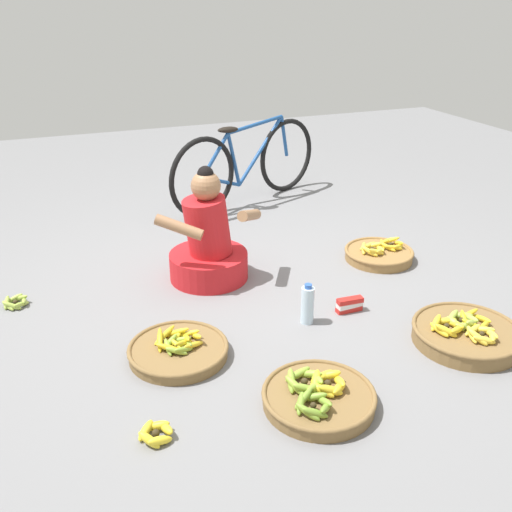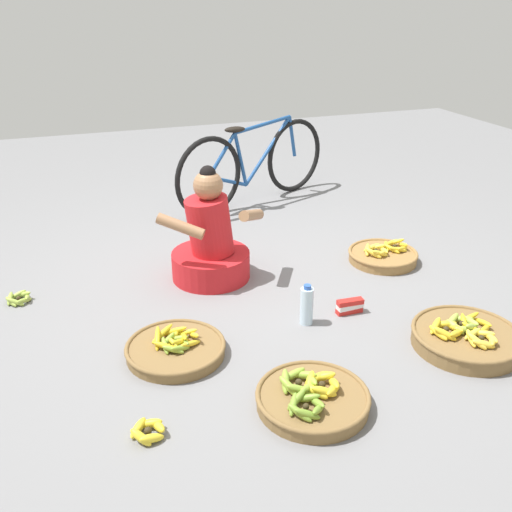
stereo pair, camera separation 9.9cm
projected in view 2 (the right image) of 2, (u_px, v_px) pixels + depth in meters
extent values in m
plane|color=slate|center=(246.00, 293.00, 3.69)|extent=(10.00, 10.00, 0.00)
cylinder|color=red|center=(211.00, 265.00, 3.87)|extent=(0.52, 0.52, 0.18)
cylinder|color=red|center=(210.00, 226.00, 3.75)|extent=(0.32, 0.28, 0.41)
sphere|color=#9E704C|center=(208.00, 185.00, 3.64)|extent=(0.19, 0.19, 0.19)
sphere|color=black|center=(208.00, 174.00, 3.61)|extent=(0.10, 0.10, 0.10)
cylinder|color=#9E704C|center=(181.00, 226.00, 3.54)|extent=(0.30, 0.22, 0.16)
cylinder|color=#9E704C|center=(252.00, 215.00, 3.72)|extent=(0.25, 0.28, 0.16)
torus|color=black|center=(209.00, 177.00, 4.82)|extent=(0.65, 0.31, 0.68)
torus|color=black|center=(295.00, 156.00, 5.44)|extent=(0.65, 0.31, 0.68)
cylinder|color=#1E4C8C|center=(268.00, 150.00, 5.19)|extent=(0.52, 0.24, 0.55)
cylinder|color=#1E4C8C|center=(241.00, 160.00, 5.00)|extent=(0.15, 0.09, 0.49)
cylinder|color=#1E4C8C|center=(263.00, 125.00, 5.05)|extent=(0.61, 0.28, 0.08)
cylinder|color=#1E4C8C|center=(228.00, 181.00, 4.98)|extent=(0.40, 0.19, 0.18)
cylinder|color=#1E4C8C|center=(222.00, 155.00, 4.84)|extent=(0.30, 0.15, 0.35)
cylinder|color=#1E4C8C|center=(292.00, 137.00, 5.34)|extent=(0.11, 0.07, 0.38)
ellipsoid|color=black|center=(235.00, 130.00, 4.85)|extent=(0.18, 0.08, 0.05)
cylinder|color=brown|center=(176.00, 350.00, 3.06)|extent=(0.52, 0.52, 0.06)
torus|color=brown|center=(175.00, 346.00, 3.05)|extent=(0.53, 0.53, 0.02)
ellipsoid|color=yellow|center=(194.00, 335.00, 3.09)|extent=(0.05, 0.13, 0.08)
ellipsoid|color=yellow|center=(186.00, 333.00, 3.12)|extent=(0.13, 0.08, 0.07)
ellipsoid|color=yellow|center=(174.00, 337.00, 3.08)|extent=(0.11, 0.12, 0.05)
ellipsoid|color=yellow|center=(175.00, 344.00, 3.03)|extent=(0.08, 0.13, 0.05)
ellipsoid|color=yellow|center=(191.00, 344.00, 3.03)|extent=(0.13, 0.08, 0.06)
sphere|color=#382D19|center=(184.00, 339.00, 3.06)|extent=(0.03, 0.03, 0.03)
ellipsoid|color=gold|center=(184.00, 336.00, 3.07)|extent=(0.04, 0.16, 0.08)
ellipsoid|color=gold|center=(174.00, 331.00, 3.12)|extent=(0.15, 0.09, 0.08)
ellipsoid|color=gold|center=(162.00, 334.00, 3.10)|extent=(0.15, 0.10, 0.08)
ellipsoid|color=gold|center=(158.00, 338.00, 3.05)|extent=(0.07, 0.16, 0.09)
ellipsoid|color=gold|center=(167.00, 346.00, 3.00)|extent=(0.15, 0.10, 0.06)
ellipsoid|color=gold|center=(181.00, 341.00, 3.03)|extent=(0.14, 0.12, 0.09)
sphere|color=#382D19|center=(171.00, 339.00, 3.06)|extent=(0.03, 0.03, 0.03)
ellipsoid|color=#8CAD38|center=(185.00, 341.00, 3.04)|extent=(0.05, 0.12, 0.06)
ellipsoid|color=#8CAD38|center=(178.00, 338.00, 3.07)|extent=(0.12, 0.09, 0.06)
ellipsoid|color=#8CAD38|center=(168.00, 340.00, 3.05)|extent=(0.11, 0.09, 0.07)
ellipsoid|color=#8CAD38|center=(165.00, 346.00, 3.00)|extent=(0.03, 0.12, 0.06)
ellipsoid|color=#8CAD38|center=(173.00, 350.00, 2.97)|extent=(0.12, 0.07, 0.06)
ellipsoid|color=#8CAD38|center=(181.00, 348.00, 2.98)|extent=(0.12, 0.07, 0.06)
sphere|color=#382D19|center=(175.00, 344.00, 3.02)|extent=(0.03, 0.03, 0.03)
cylinder|color=brown|center=(313.00, 400.00, 2.68)|extent=(0.52, 0.52, 0.06)
torus|color=brown|center=(313.00, 395.00, 2.67)|extent=(0.54, 0.54, 0.02)
ellipsoid|color=yellow|center=(334.00, 383.00, 2.70)|extent=(0.06, 0.14, 0.08)
ellipsoid|color=yellow|center=(323.00, 377.00, 2.74)|extent=(0.13, 0.10, 0.08)
ellipsoid|color=yellow|center=(316.00, 378.00, 2.74)|extent=(0.13, 0.05, 0.07)
ellipsoid|color=yellow|center=(310.00, 382.00, 2.70)|extent=(0.11, 0.13, 0.08)
ellipsoid|color=yellow|center=(316.00, 391.00, 2.65)|extent=(0.11, 0.13, 0.06)
ellipsoid|color=yellow|center=(324.00, 392.00, 2.64)|extent=(0.14, 0.07, 0.08)
ellipsoid|color=yellow|center=(333.00, 389.00, 2.66)|extent=(0.13, 0.11, 0.06)
sphere|color=#382D19|center=(322.00, 385.00, 2.69)|extent=(0.04, 0.04, 0.04)
ellipsoid|color=#8CAD38|center=(311.00, 380.00, 2.72)|extent=(0.05, 0.14, 0.08)
ellipsoid|color=#8CAD38|center=(304.00, 375.00, 2.76)|extent=(0.13, 0.13, 0.08)
ellipsoid|color=#8CAD38|center=(292.00, 375.00, 2.76)|extent=(0.15, 0.05, 0.07)
ellipsoid|color=#8CAD38|center=(285.00, 381.00, 2.71)|extent=(0.08, 0.15, 0.08)
ellipsoid|color=#8CAD38|center=(290.00, 387.00, 2.67)|extent=(0.09, 0.14, 0.09)
ellipsoid|color=#8CAD38|center=(300.00, 390.00, 2.65)|extent=(0.15, 0.08, 0.09)
ellipsoid|color=#8CAD38|center=(309.00, 388.00, 2.67)|extent=(0.14, 0.10, 0.07)
sphere|color=#382D19|center=(299.00, 382.00, 2.71)|extent=(0.03, 0.03, 0.03)
ellipsoid|color=olive|center=(317.00, 403.00, 2.57)|extent=(0.04, 0.13, 0.07)
ellipsoid|color=olive|center=(307.00, 398.00, 2.60)|extent=(0.13, 0.09, 0.07)
ellipsoid|color=olive|center=(296.00, 400.00, 2.59)|extent=(0.13, 0.08, 0.08)
ellipsoid|color=olive|center=(293.00, 404.00, 2.57)|extent=(0.10, 0.13, 0.07)
ellipsoid|color=olive|center=(300.00, 413.00, 2.51)|extent=(0.11, 0.12, 0.07)
ellipsoid|color=olive|center=(307.00, 414.00, 2.50)|extent=(0.13, 0.07, 0.08)
ellipsoid|color=olive|center=(318.00, 409.00, 2.53)|extent=(0.11, 0.12, 0.08)
sphere|color=#382D19|center=(306.00, 406.00, 2.55)|extent=(0.03, 0.03, 0.03)
cylinder|color=olive|center=(383.00, 257.00, 4.12)|extent=(0.48, 0.48, 0.07)
torus|color=olive|center=(383.00, 253.00, 4.10)|extent=(0.49, 0.49, 0.02)
ellipsoid|color=yellow|center=(403.00, 245.00, 4.16)|extent=(0.05, 0.14, 0.07)
ellipsoid|color=yellow|center=(395.00, 242.00, 4.20)|extent=(0.13, 0.09, 0.08)
ellipsoid|color=yellow|center=(390.00, 243.00, 4.20)|extent=(0.14, 0.04, 0.06)
ellipsoid|color=yellow|center=(387.00, 246.00, 4.16)|extent=(0.08, 0.14, 0.05)
ellipsoid|color=yellow|center=(392.00, 249.00, 4.11)|extent=(0.10, 0.13, 0.06)
ellipsoid|color=yellow|center=(398.00, 249.00, 4.10)|extent=(0.14, 0.06, 0.06)
ellipsoid|color=yellow|center=(403.00, 248.00, 4.11)|extent=(0.14, 0.09, 0.06)
sphere|color=#382D19|center=(395.00, 246.00, 4.15)|extent=(0.03, 0.03, 0.03)
ellipsoid|color=yellow|center=(384.00, 250.00, 4.08)|extent=(0.06, 0.14, 0.06)
ellipsoid|color=yellow|center=(376.00, 247.00, 4.12)|extent=(0.13, 0.10, 0.07)
ellipsoid|color=yellow|center=(372.00, 247.00, 4.12)|extent=(0.14, 0.04, 0.07)
ellipsoid|color=yellow|center=(368.00, 250.00, 4.08)|extent=(0.10, 0.13, 0.07)
ellipsoid|color=yellow|center=(373.00, 253.00, 4.03)|extent=(0.11, 0.12, 0.08)
ellipsoid|color=yellow|center=(380.00, 253.00, 4.02)|extent=(0.13, 0.04, 0.08)
ellipsoid|color=yellow|center=(384.00, 252.00, 4.04)|extent=(0.13, 0.11, 0.07)
sphere|color=#382D19|center=(376.00, 251.00, 4.07)|extent=(0.03, 0.03, 0.03)
cylinder|color=brown|center=(466.00, 339.00, 3.13)|extent=(0.57, 0.57, 0.08)
torus|color=brown|center=(467.00, 333.00, 3.11)|extent=(0.59, 0.59, 0.02)
ellipsoid|color=gold|center=(482.00, 322.00, 3.17)|extent=(0.05, 0.13, 0.05)
ellipsoid|color=gold|center=(469.00, 318.00, 3.19)|extent=(0.13, 0.04, 0.08)
ellipsoid|color=gold|center=(464.00, 323.00, 3.14)|extent=(0.08, 0.13, 0.08)
ellipsoid|color=gold|center=(473.00, 329.00, 3.10)|extent=(0.11, 0.12, 0.07)
ellipsoid|color=gold|center=(485.00, 329.00, 3.11)|extent=(0.13, 0.09, 0.05)
sphere|color=#382D19|center=(475.00, 324.00, 3.14)|extent=(0.03, 0.03, 0.03)
ellipsoid|color=#9EB747|center=(470.00, 322.00, 3.16)|extent=(0.04, 0.13, 0.06)
ellipsoid|color=#9EB747|center=(462.00, 319.00, 3.19)|extent=(0.13, 0.10, 0.06)
ellipsoid|color=#9EB747|center=(452.00, 320.00, 3.18)|extent=(0.13, 0.09, 0.07)
ellipsoid|color=#9EB747|center=(455.00, 327.00, 3.12)|extent=(0.06, 0.13, 0.06)
ellipsoid|color=#9EB747|center=(466.00, 330.00, 3.10)|extent=(0.13, 0.07, 0.06)
ellipsoid|color=#9EB747|center=(472.00, 327.00, 3.10)|extent=(0.13, 0.08, 0.09)
sphere|color=#382D19|center=(462.00, 324.00, 3.14)|extent=(0.03, 0.03, 0.03)
ellipsoid|color=yellow|center=(454.00, 327.00, 3.12)|extent=(0.05, 0.14, 0.06)
ellipsoid|color=yellow|center=(444.00, 324.00, 3.15)|extent=(0.13, 0.09, 0.06)
ellipsoid|color=yellow|center=(435.00, 326.00, 3.12)|extent=(0.13, 0.11, 0.07)
ellipsoid|color=yellow|center=(438.00, 333.00, 3.07)|extent=(0.06, 0.14, 0.06)
ellipsoid|color=yellow|center=(445.00, 334.00, 3.04)|extent=(0.12, 0.11, 0.08)
ellipsoid|color=yellow|center=(456.00, 333.00, 3.06)|extent=(0.14, 0.09, 0.07)
sphere|color=#382D19|center=(446.00, 329.00, 3.09)|extent=(0.03, 0.03, 0.03)
ellipsoid|color=yellow|center=(491.00, 338.00, 3.03)|extent=(0.06, 0.13, 0.05)
ellipsoid|color=yellow|center=(483.00, 333.00, 3.06)|extent=(0.11, 0.12, 0.06)
ellipsoid|color=yellow|center=(472.00, 334.00, 3.06)|extent=(0.13, 0.07, 0.06)
ellipsoid|color=yellow|center=(471.00, 338.00, 3.01)|extent=(0.07, 0.13, 0.07)
ellipsoid|color=yellow|center=(477.00, 341.00, 2.98)|extent=(0.09, 0.13, 0.08)
ellipsoid|color=yellow|center=(484.00, 344.00, 2.97)|extent=(0.13, 0.09, 0.06)
ellipsoid|color=yellow|center=(492.00, 341.00, 3.00)|extent=(0.11, 0.12, 0.05)
sphere|color=#382D19|center=(481.00, 338.00, 3.02)|extent=(0.03, 0.03, 0.03)
ellipsoid|color=#9EB747|center=(27.00, 297.00, 3.60)|extent=(0.03, 0.12, 0.06)
ellipsoid|color=#9EB747|center=(24.00, 294.00, 3.62)|extent=(0.11, 0.09, 0.07)
ellipsoid|color=#9EB747|center=(18.00, 295.00, 3.62)|extent=(0.12, 0.04, 0.07)
ellipsoid|color=#9EB747|center=(10.00, 299.00, 3.58)|extent=(0.05, 0.12, 0.07)
ellipsoid|color=#9EB747|center=(11.00, 302.00, 3.55)|extent=(0.09, 0.11, 0.06)
ellipsoid|color=#9EB747|center=(15.00, 302.00, 3.53)|extent=(0.12, 0.07, 0.07)
ellipsoid|color=#9EB747|center=(25.00, 300.00, 3.56)|extent=(0.10, 0.10, 0.06)
sphere|color=#382D19|center=(19.00, 298.00, 3.58)|extent=(0.03, 0.03, 0.03)
ellipsoid|color=yellow|center=(159.00, 427.00, 2.52)|extent=(0.06, 0.12, 0.07)
ellipsoid|color=yellow|center=(150.00, 423.00, 2.55)|extent=(0.12, 0.08, 0.06)
ellipsoid|color=yellow|center=(138.00, 428.00, 2.52)|extent=(0.11, 0.11, 0.07)
ellipsoid|color=yellow|center=(141.00, 437.00, 2.46)|extent=(0.11, 0.11, 0.08)
ellipsoid|color=yellow|center=(152.00, 438.00, 2.46)|extent=(0.12, 0.06, 0.07)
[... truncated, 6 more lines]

